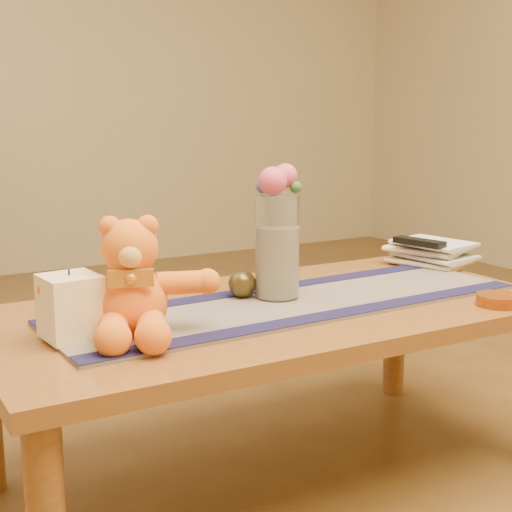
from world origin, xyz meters
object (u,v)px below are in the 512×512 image
pillar_candle (71,307)px  tv_remote (419,242)px  amber_dish (498,300)px  glass_vase (277,247)px  bronze_ball (242,284)px  book_bottom (415,266)px  teddy_bear (131,278)px

pillar_candle → tv_remote: size_ratio=0.83×
pillar_candle → amber_dish: 1.02m
pillar_candle → glass_vase: size_ratio=0.51×
amber_dish → bronze_ball: bearing=145.7°
pillar_candle → amber_dish: bearing=-13.7°
tv_remote → amber_dish: tv_remote is taller
bronze_ball → tv_remote: size_ratio=0.44×
pillar_candle → book_bottom: (1.10, 0.18, -0.06)m
bronze_ball → book_bottom: (0.63, 0.06, -0.03)m
glass_vase → amber_dish: glass_vase is taller
pillar_candle → teddy_bear: bearing=-13.4°
amber_dish → teddy_bear: bearing=166.3°
book_bottom → amber_dish: 0.43m
glass_vase → tv_remote: 0.57m
bronze_ball → glass_vase: bearing=-29.5°
pillar_candle → tv_remote: pillar_candle is taller
teddy_bear → book_bottom: 1.00m
pillar_candle → glass_vase: bearing=7.6°
book_bottom → tv_remote: 0.08m
amber_dish → pillar_candle: bearing=166.3°
bronze_ball → amber_dish: 0.63m
pillar_candle → tv_remote: 1.11m
teddy_bear → book_bottom: teddy_bear is taller
teddy_bear → amber_dish: 0.90m
tv_remote → teddy_bear: bearing=177.2°
teddy_bear → bronze_ball: (0.35, 0.14, -0.08)m
book_bottom → tv_remote: bearing=-93.0°
pillar_candle → bronze_ball: bearing=13.9°
tv_remote → glass_vase: bearing=175.6°
glass_vase → book_bottom: bearing=10.8°
glass_vase → tv_remote: size_ratio=1.62×
bronze_ball → amber_dish: bearing=-34.3°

